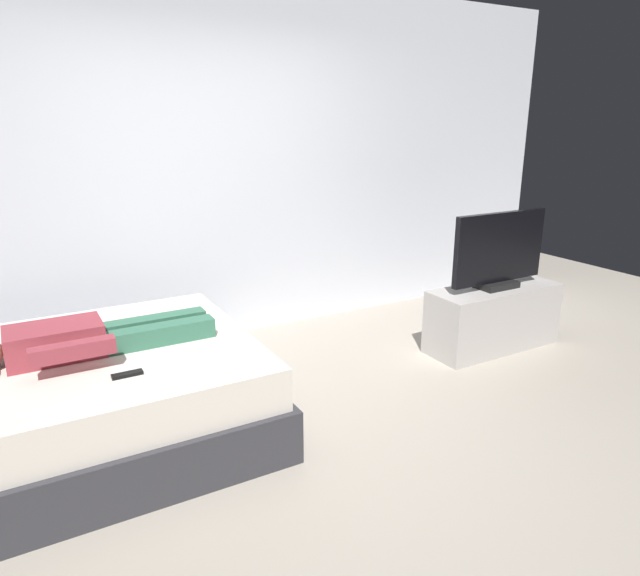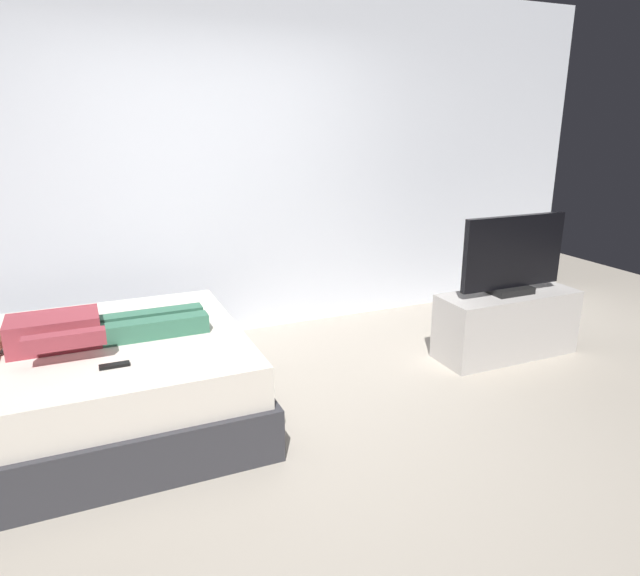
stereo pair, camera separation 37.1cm
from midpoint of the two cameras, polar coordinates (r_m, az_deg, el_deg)
The scene contains 7 objects.
ground_plane at distance 3.36m, azimuth -4.71°, elevation -14.97°, with size 10.00×10.00×0.00m, color #ADA393.
back_wall at distance 4.71m, azimuth -10.16°, elevation 12.11°, with size 6.40×0.10×2.80m, color silver.
bed at distance 3.52m, azimuth -25.72°, elevation -10.24°, with size 1.94×1.57×0.54m.
person at distance 3.37m, azimuth -25.98°, elevation -4.79°, with size 1.26×0.46×0.18m.
remote at distance 3.03m, azimuth -22.36°, elevation -8.17°, with size 0.15×0.04×0.02m, color black.
tv_stand at distance 4.61m, azimuth 14.94°, elevation -2.96°, with size 1.10×0.40×0.50m, color #B7B2AD.
tv at distance 4.47m, azimuth 15.45°, elevation 3.52°, with size 0.88×0.20×0.59m.
Camera 1 is at (-1.33, -2.52, 1.76)m, focal length 31.58 mm.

